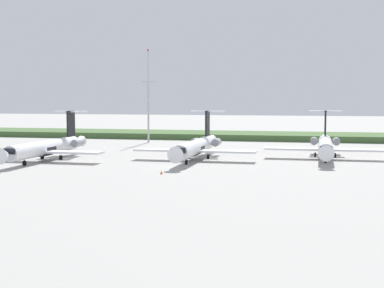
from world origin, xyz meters
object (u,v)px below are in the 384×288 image
(antenna_mast, at_px, (148,104))
(regional_jet_nearest, at_px, (47,147))
(safety_cone_front_marker, at_px, (161,172))
(regional_jet_second, at_px, (196,146))
(regional_jet_third, at_px, (325,145))

(antenna_mast, bearing_deg, regional_jet_nearest, -97.10)
(antenna_mast, distance_m, safety_cone_front_marker, 61.74)
(regional_jet_second, bearing_deg, regional_jet_nearest, -163.64)
(regional_jet_nearest, bearing_deg, regional_jet_third, 17.51)
(regional_jet_second, bearing_deg, antenna_mast, 119.60)
(regional_jet_third, distance_m, safety_cone_front_marker, 37.72)
(regional_jet_nearest, relative_size, safety_cone_front_marker, 56.36)
(regional_jet_second, relative_size, antenna_mast, 1.29)
(regional_jet_third, relative_size, antenna_mast, 1.29)
(regional_jet_third, xyz_separation_m, safety_cone_front_marker, (-24.51, -28.58, -2.26))
(safety_cone_front_marker, bearing_deg, regional_jet_nearest, 153.64)
(regional_jet_nearest, xyz_separation_m, antenna_mast, (5.58, 44.82, 7.46))
(regional_jet_nearest, relative_size, antenna_mast, 1.29)
(regional_jet_second, height_order, antenna_mast, antenna_mast)
(regional_jet_nearest, distance_m, safety_cone_front_marker, 28.78)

